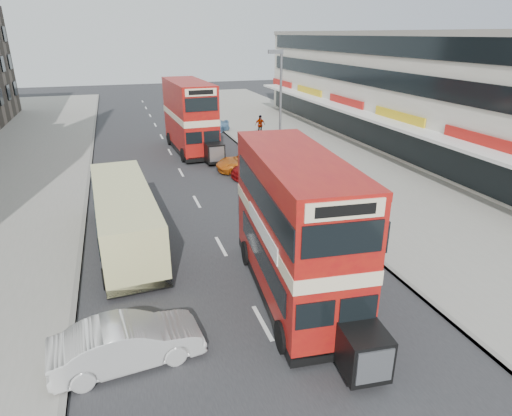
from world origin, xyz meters
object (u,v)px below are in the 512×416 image
object	(u,v)px
street_lamp	(279,103)
pedestrian_far	(260,125)
bus_main	(295,228)
bus_second	(190,116)
car_left_front	(127,343)
car_right_c	(207,125)
pedestrian_near	(338,179)
car_right_a	(266,167)
car_right_b	(249,162)
coach	(125,215)
cyclist	(244,156)

from	to	relation	value
street_lamp	pedestrian_far	xyz separation A→B (m)	(2.43, 11.46, -3.72)
bus_main	pedestrian_far	size ratio (longest dim) A/B	5.23
bus_second	car_left_front	xyz separation A→B (m)	(-6.14, -24.41, -2.14)
bus_main	pedestrian_far	world-z (taller)	bus_main
car_right_c	pedestrian_near	distance (m)	20.79
street_lamp	car_right_a	world-z (taller)	street_lamp
car_left_front	car_right_b	size ratio (longest dim) A/B	0.93
car_left_front	car_right_c	bearing A→B (deg)	-22.08
bus_main	car_left_front	size ratio (longest dim) A/B	2.20
coach	cyclist	distance (m)	14.07
car_left_front	pedestrian_near	xyz separation A→B (m)	(12.50, 10.95, 0.39)
bus_main	car_right_a	size ratio (longest dim) A/B	1.97
car_left_front	cyclist	bearing A→B (deg)	-31.69
street_lamp	car_right_b	distance (m)	4.63
bus_second	car_right_b	distance (m)	7.73
pedestrian_near	cyclist	bearing A→B (deg)	-103.81
car_right_c	pedestrian_near	xyz separation A→B (m)	(3.54, -20.49, 0.38)
street_lamp	pedestrian_far	size ratio (longest dim) A/B	4.44
bus_main	bus_second	bearing A→B (deg)	-84.96
street_lamp	bus_main	bearing A→B (deg)	-108.36
bus_main	bus_second	size ratio (longest dim) A/B	0.97
street_lamp	car_right_c	xyz separation A→B (m)	(-1.92, 14.85, -4.06)
car_right_a	pedestrian_near	bearing A→B (deg)	23.69
car_right_b	pedestrian_near	bearing A→B (deg)	26.00
coach	car_right_c	xyz separation A→B (m)	(8.65, 23.34, -0.75)
car_right_a	car_right_c	world-z (taller)	car_right_c
street_lamp	car_right_b	size ratio (longest dim) A/B	1.73
car_left_front	pedestrian_far	size ratio (longest dim) A/B	2.38
car_right_c	pedestrian_near	bearing A→B (deg)	16.01
coach	car_right_c	distance (m)	24.91
car_right_a	car_right_b	world-z (taller)	car_right_a
car_right_c	bus_second	bearing A→B (deg)	-15.66
cyclist	street_lamp	bearing A→B (deg)	-59.69
car_right_b	car_right_c	size ratio (longest dim) A/B	1.10
street_lamp	car_right_c	world-z (taller)	street_lamp
car_left_front	cyclist	distance (m)	21.12
bus_main	pedestrian_near	xyz separation A→B (m)	(6.49, 9.00, -1.61)
coach	pedestrian_near	bearing A→B (deg)	9.99
bus_second	car_right_a	world-z (taller)	bus_second
car_left_front	pedestrian_far	world-z (taller)	pedestrian_far
bus_second	cyclist	world-z (taller)	bus_second
car_right_a	cyclist	world-z (taller)	cyclist
cyclist	pedestrian_far	bearing A→B (deg)	59.33
pedestrian_near	car_right_b	bearing A→B (deg)	-99.12
street_lamp	car_left_front	xyz separation A→B (m)	(-10.88, -16.60, -4.07)
coach	cyclist	size ratio (longest dim) A/B	4.45
bus_main	car_right_b	bearing A→B (deg)	-95.61
car_right_b	pedestrian_near	distance (m)	7.50
coach	street_lamp	bearing A→B (deg)	35.61
bus_second	coach	xyz separation A→B (m)	(-5.83, -16.31, -1.38)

